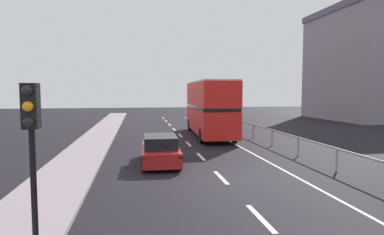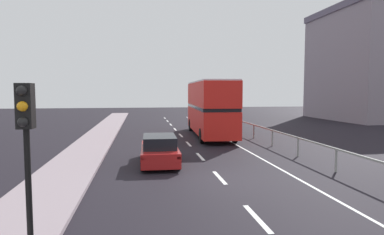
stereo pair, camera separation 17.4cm
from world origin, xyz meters
name	(u,v)px [view 2 (the right image)]	position (x,y,z in m)	size (l,w,h in m)	color
ground_plane	(220,180)	(0.00, 0.00, -0.05)	(74.16, 120.00, 0.10)	black
near_sidewalk_kerb	(56,183)	(-6.29, 0.00, 0.07)	(2.47, 80.00, 0.14)	gray
lane_paint_markings	(215,143)	(1.84, 8.94, 0.00)	(3.19, 46.00, 0.01)	silver
bridge_side_railing	(263,130)	(5.20, 9.00, 0.85)	(0.10, 42.00, 1.05)	gray
double_decker_bus_red	(210,107)	(2.23, 12.56, 2.29)	(2.96, 10.37, 4.28)	red
hatchback_car_near	(159,150)	(-2.26, 3.08, 0.67)	(1.83, 4.26, 1.39)	maroon
traffic_signal_pole	(26,128)	(-5.38, -5.81, 2.78)	(0.30, 0.42, 3.51)	black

